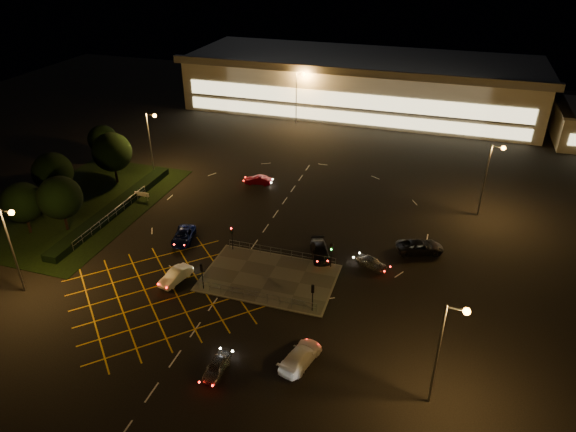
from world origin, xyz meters
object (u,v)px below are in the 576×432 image
(signal_sw, at_px, (202,271))
(car_near_silver, at_px, (217,367))
(car_queue_white, at_px, (176,276))
(car_far_dkgrey, at_px, (320,251))
(signal_nw, at_px, (232,233))
(signal_se, at_px, (313,293))
(car_east_grey, at_px, (420,247))
(signal_ne, at_px, (331,250))
(car_left_blue, at_px, (183,236))
(car_approach_white, at_px, (300,356))
(car_right_silver, at_px, (372,262))
(car_circ_red, at_px, (258,180))

(signal_sw, relative_size, car_near_silver, 0.86)
(signal_sw, bearing_deg, car_queue_white, -6.96)
(signal_sw, distance_m, car_far_dkgrey, 14.34)
(signal_sw, distance_m, signal_nw, 7.99)
(signal_se, distance_m, car_east_grey, 17.12)
(signal_nw, bearing_deg, signal_ne, 0.00)
(car_left_blue, bearing_deg, car_approach_white, -52.04)
(signal_nw, height_order, car_right_silver, signal_nw)
(signal_nw, relative_size, car_left_blue, 0.64)
(car_far_dkgrey, height_order, car_circ_red, car_far_dkgrey)
(signal_ne, relative_size, car_near_silver, 0.86)
(car_near_silver, bearing_deg, signal_nw, 108.90)
(car_near_silver, relative_size, car_queue_white, 0.86)
(car_far_dkgrey, bearing_deg, signal_ne, -69.57)
(car_near_silver, distance_m, car_right_silver, 22.27)
(car_east_grey, bearing_deg, car_approach_white, 137.61)
(car_right_silver, xyz_separation_m, car_approach_white, (-3.54, -16.56, 0.14))
(signal_ne, distance_m, car_near_silver, 19.25)
(signal_sw, xyz_separation_m, signal_ne, (12.00, 7.99, 0.00))
(signal_ne, bearing_deg, car_approach_white, -86.83)
(car_near_silver, bearing_deg, signal_ne, 72.56)
(car_far_dkgrey, distance_m, car_east_grey, 11.91)
(signal_se, bearing_deg, signal_ne, -90.00)
(signal_ne, relative_size, car_circ_red, 0.81)
(signal_se, height_order, car_near_silver, signal_se)
(car_queue_white, bearing_deg, car_right_silver, 38.20)
(car_approach_white, bearing_deg, car_east_grey, -96.73)
(car_near_silver, bearing_deg, car_east_grey, 58.52)
(signal_nw, relative_size, car_far_dkgrey, 0.65)
(signal_nw, height_order, car_circ_red, signal_nw)
(car_right_silver, bearing_deg, car_circ_red, 75.39)
(signal_nw, xyz_separation_m, signal_ne, (12.00, 0.00, 0.00))
(car_left_blue, bearing_deg, car_right_silver, -10.65)
(car_left_blue, distance_m, car_right_silver, 23.04)
(signal_se, xyz_separation_m, car_right_silver, (4.37, 9.53, -1.76))
(signal_ne, bearing_deg, car_east_grey, 34.01)
(signal_nw, relative_size, car_near_silver, 0.86)
(signal_ne, distance_m, car_east_grey, 11.35)
(signal_nw, bearing_deg, car_approach_white, -49.49)
(signal_ne, bearing_deg, signal_se, -90.00)
(car_queue_white, xyz_separation_m, car_circ_red, (0.02, 25.54, -0.05))
(signal_se, bearing_deg, car_approach_white, 96.75)
(car_left_blue, xyz_separation_m, car_approach_white, (19.46, -15.21, 0.07))
(signal_nw, xyz_separation_m, car_right_silver, (16.37, 1.55, -1.76))
(signal_sw, distance_m, car_east_grey, 25.70)
(car_left_blue, height_order, car_east_grey, car_east_grey)
(signal_se, relative_size, car_approach_white, 0.61)
(car_left_blue, bearing_deg, signal_sw, -65.01)
(car_right_silver, height_order, car_approach_white, car_approach_white)
(signal_se, height_order, signal_nw, same)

